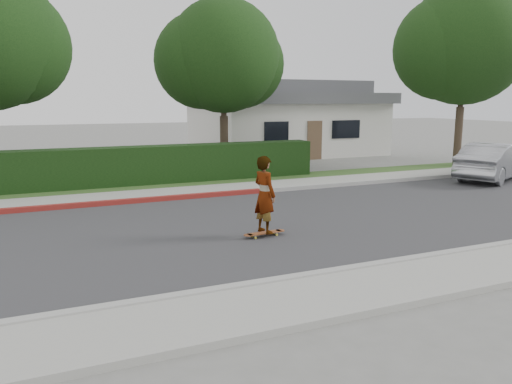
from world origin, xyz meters
The scene contains 15 objects.
ground centered at (0.00, 0.00, 0.00)m, with size 120.00×120.00×0.00m, color slate.
road centered at (0.00, 0.00, 0.01)m, with size 60.00×8.00×0.01m, color #2D2D30.
curb_near centered at (0.00, -4.10, 0.07)m, with size 60.00×0.20×0.15m, color #9E9E99.
sidewalk_near centered at (0.00, -5.00, 0.06)m, with size 60.00×1.60×0.12m, color gray.
curb_far centered at (0.00, 4.10, 0.07)m, with size 60.00×0.20×0.15m, color #9E9E99.
curb_red_section centered at (-5.00, 4.10, 0.08)m, with size 12.00×0.21×0.15m, color maroon.
sidewalk_far centered at (0.00, 5.00, 0.06)m, with size 60.00×1.60×0.12m, color gray.
planting_strip centered at (0.00, 6.60, 0.05)m, with size 60.00×1.60×0.10m, color #2D4C1E.
hedge centered at (-3.00, 7.20, 0.75)m, with size 15.00×1.00×1.50m, color black.
tree_center centered at (1.49, 9.19, 4.90)m, with size 5.66×4.84×7.44m.
tree_right centered at (12.49, 6.69, 5.63)m, with size 6.32×5.60×8.56m.
house centered at (8.00, 16.00, 2.10)m, with size 10.60×8.60×4.30m.
skateboard centered at (-1.21, -1.11, 0.09)m, with size 1.09×0.30×0.10m.
skateboarder centered at (-1.21, -1.11, 1.02)m, with size 0.67×0.44×1.82m, color white.
car_silver centered at (10.84, 2.94, 0.76)m, with size 1.60×4.59×1.51m, color #ACAFB4.
Camera 1 is at (-6.00, -11.51, 3.20)m, focal length 35.00 mm.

